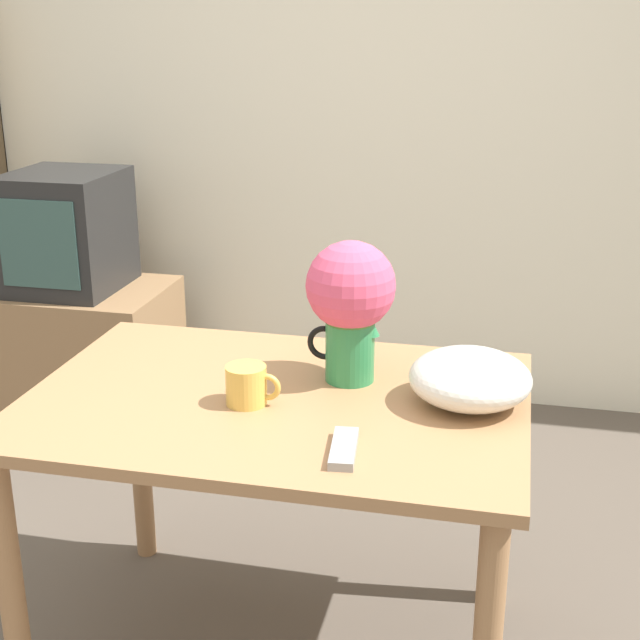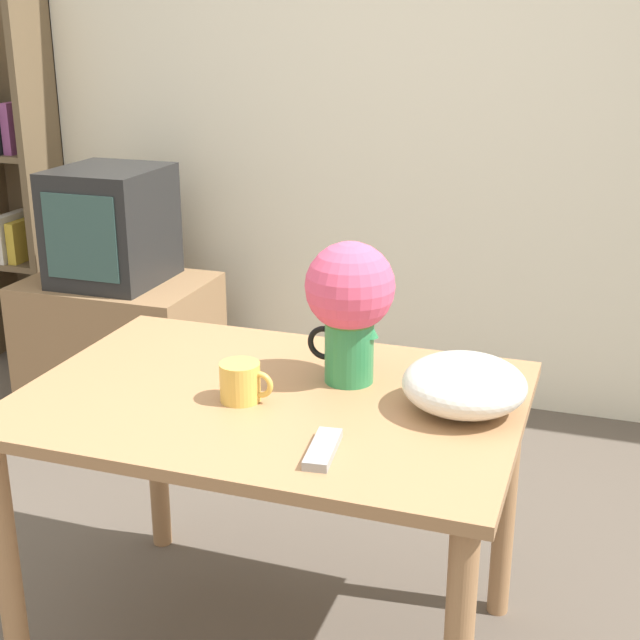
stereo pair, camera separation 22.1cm
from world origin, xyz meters
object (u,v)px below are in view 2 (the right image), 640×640
Objects in this scene: white_bowl at (464,384)px; tv_set at (111,225)px; coffee_mug at (241,382)px; flower_vase at (350,300)px.

white_bowl is 0.60× the size of tv_set.
tv_set reaches higher than white_bowl.
coffee_mug is at bearing -167.10° from white_bowl.
flower_vase is 1.24× the size of white_bowl.
white_bowl is 2.12m from tv_set.
coffee_mug is 0.28× the size of tv_set.
white_bowl is at bearing 12.90° from coffee_mug.
coffee_mug is 1.83m from tv_set.
white_bowl reaches higher than coffee_mug.
tv_set is at bearing 143.42° from white_bowl.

